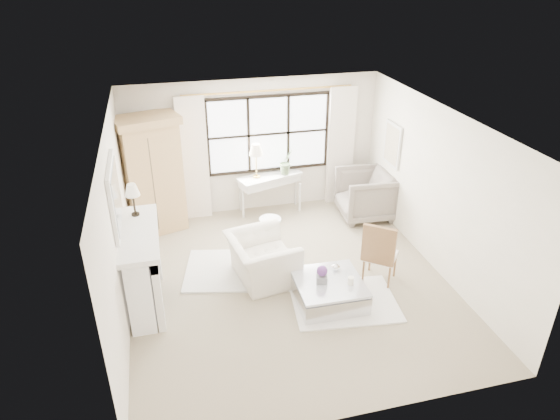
# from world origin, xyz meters

# --- Properties ---
(floor) EXTENTS (5.50, 5.50, 0.00)m
(floor) POSITION_xyz_m (0.00, 0.00, 0.00)
(floor) COLOR tan
(floor) RESTS_ON ground
(ceiling) EXTENTS (5.50, 5.50, 0.00)m
(ceiling) POSITION_xyz_m (0.00, 0.00, 2.70)
(ceiling) COLOR white
(ceiling) RESTS_ON ground
(wall_back) EXTENTS (5.00, 0.00, 5.00)m
(wall_back) POSITION_xyz_m (0.00, 2.75, 1.35)
(wall_back) COLOR silver
(wall_back) RESTS_ON ground
(wall_front) EXTENTS (5.00, 0.00, 5.00)m
(wall_front) POSITION_xyz_m (0.00, -2.75, 1.35)
(wall_front) COLOR silver
(wall_front) RESTS_ON ground
(wall_left) EXTENTS (0.00, 5.50, 5.50)m
(wall_left) POSITION_xyz_m (-2.50, 0.00, 1.35)
(wall_left) COLOR white
(wall_left) RESTS_ON ground
(wall_right) EXTENTS (0.00, 5.50, 5.50)m
(wall_right) POSITION_xyz_m (2.50, 0.00, 1.35)
(wall_right) COLOR white
(wall_right) RESTS_ON ground
(window_pane) EXTENTS (2.40, 0.02, 1.50)m
(window_pane) POSITION_xyz_m (0.30, 2.73, 1.60)
(window_pane) COLOR white
(window_pane) RESTS_ON wall_back
(window_frame) EXTENTS (2.50, 0.04, 1.50)m
(window_frame) POSITION_xyz_m (0.30, 2.72, 1.60)
(window_frame) COLOR black
(window_frame) RESTS_ON wall_back
(curtain_rod) EXTENTS (3.30, 0.04, 0.04)m
(curtain_rod) POSITION_xyz_m (0.30, 2.67, 2.47)
(curtain_rod) COLOR #B88B40
(curtain_rod) RESTS_ON wall_back
(curtain_left) EXTENTS (0.55, 0.10, 2.47)m
(curtain_left) POSITION_xyz_m (-1.20, 2.65, 1.24)
(curtain_left) COLOR white
(curtain_left) RESTS_ON ground
(curtain_right) EXTENTS (0.55, 0.10, 2.47)m
(curtain_right) POSITION_xyz_m (1.80, 2.65, 1.24)
(curtain_right) COLOR white
(curtain_right) RESTS_ON ground
(fireplace) EXTENTS (0.58, 1.66, 1.26)m
(fireplace) POSITION_xyz_m (-2.27, 0.00, 0.65)
(fireplace) COLOR white
(fireplace) RESTS_ON ground
(mirror_frame) EXTENTS (0.05, 1.15, 0.95)m
(mirror_frame) POSITION_xyz_m (-2.47, 0.00, 1.84)
(mirror_frame) COLOR white
(mirror_frame) RESTS_ON wall_left
(mirror_glass) EXTENTS (0.02, 1.00, 0.80)m
(mirror_glass) POSITION_xyz_m (-2.44, 0.00, 1.84)
(mirror_glass) COLOR #B4B9BF
(mirror_glass) RESTS_ON wall_left
(art_frame) EXTENTS (0.04, 0.62, 0.82)m
(art_frame) POSITION_xyz_m (2.47, 1.70, 1.55)
(art_frame) COLOR silver
(art_frame) RESTS_ON wall_right
(art_canvas) EXTENTS (0.01, 0.52, 0.72)m
(art_canvas) POSITION_xyz_m (2.45, 1.70, 1.55)
(art_canvas) COLOR beige
(art_canvas) RESTS_ON wall_right
(mantel_lamp) EXTENTS (0.22, 0.22, 0.51)m
(mantel_lamp) POSITION_xyz_m (-2.27, 0.51, 1.65)
(mantel_lamp) COLOR black
(mantel_lamp) RESTS_ON fireplace
(armoire) EXTENTS (1.27, 0.99, 2.24)m
(armoire) POSITION_xyz_m (-1.99, 2.33, 1.14)
(armoire) COLOR tan
(armoire) RESTS_ON floor
(console_table) EXTENTS (1.38, 0.82, 0.80)m
(console_table) POSITION_xyz_m (0.27, 2.53, 0.40)
(console_table) COLOR silver
(console_table) RESTS_ON floor
(console_lamp) EXTENTS (0.28, 0.28, 0.69)m
(console_lamp) POSITION_xyz_m (-0.00, 2.51, 1.36)
(console_lamp) COLOR #B2903D
(console_lamp) RESTS_ON console_table
(orchid_plant) EXTENTS (0.35, 0.32, 0.52)m
(orchid_plant) POSITION_xyz_m (0.61, 2.52, 1.06)
(orchid_plant) COLOR #627C52
(orchid_plant) RESTS_ON console_table
(side_table) EXTENTS (0.40, 0.40, 0.51)m
(side_table) POSITION_xyz_m (-0.02, 1.27, 0.33)
(side_table) COLOR white
(side_table) RESTS_ON floor
(rug_left) EXTENTS (2.01, 1.61, 0.03)m
(rug_left) POSITION_xyz_m (-0.74, 0.52, 0.02)
(rug_left) COLOR silver
(rug_left) RESTS_ON floor
(rug_right) EXTENTS (1.70, 1.35, 0.03)m
(rug_right) POSITION_xyz_m (0.68, -0.74, 0.01)
(rug_right) COLOR white
(rug_right) RESTS_ON floor
(club_armchair) EXTENTS (1.15, 1.27, 0.73)m
(club_armchair) POSITION_xyz_m (-0.40, 0.22, 0.37)
(club_armchair) COLOR white
(club_armchair) RESTS_ON floor
(wingback_chair) EXTENTS (1.13, 1.10, 0.96)m
(wingback_chair) POSITION_xyz_m (2.07, 1.84, 0.48)
(wingback_chair) COLOR gray
(wingback_chair) RESTS_ON floor
(french_chair) EXTENTS (0.68, 0.68, 1.08)m
(french_chair) POSITION_xyz_m (1.42, -0.32, 0.31)
(french_chair) COLOR olive
(french_chair) RESTS_ON floor
(coffee_table) EXTENTS (1.02, 1.02, 0.38)m
(coffee_table) POSITION_xyz_m (0.45, -0.64, 0.18)
(coffee_table) COLOR silver
(coffee_table) RESTS_ON floor
(planter_box) EXTENTS (0.20, 0.20, 0.12)m
(planter_box) POSITION_xyz_m (0.33, -0.64, 0.44)
(planter_box) COLOR slate
(planter_box) RESTS_ON coffee_table
(planter_flowers) EXTENTS (0.16, 0.16, 0.16)m
(planter_flowers) POSITION_xyz_m (0.33, -0.64, 0.58)
(planter_flowers) COLOR #62327D
(planter_flowers) RESTS_ON planter_box
(pillar_candle) EXTENTS (0.09, 0.09, 0.12)m
(pillar_candle) POSITION_xyz_m (0.73, -0.80, 0.44)
(pillar_candle) COLOR white
(pillar_candle) RESTS_ON coffee_table
(coffee_vase) EXTENTS (0.15, 0.15, 0.14)m
(coffee_vase) POSITION_xyz_m (0.65, -0.39, 0.45)
(coffee_vase) COLOR white
(coffee_vase) RESTS_ON coffee_table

